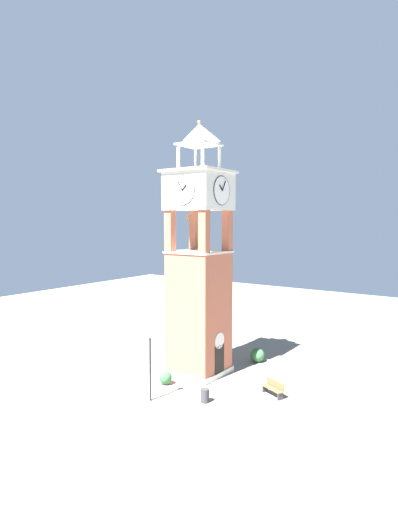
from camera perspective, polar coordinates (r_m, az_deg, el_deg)
The scene contains 8 objects.
ground at distance 31.79m, azimuth 0.00°, elevation -14.87°, with size 80.00×80.00×0.00m, color gray.
clock_tower at distance 30.18m, azimuth 0.00°, elevation -2.18°, with size 3.96×3.96×17.28m.
park_bench at distance 28.21m, azimuth 9.61°, elevation -16.50°, with size 1.08×1.63×0.95m.
lamp_post at distance 26.53m, azimuth -6.35°, elevation -12.47°, with size 0.36×0.36×4.12m.
trash_bin at distance 26.99m, azimuth 0.76°, elevation -17.62°, with size 0.52×0.52×0.80m, color #2D2D33.
shrub_near_entry at distance 29.66m, azimuth -4.35°, elevation -15.40°, with size 0.83×0.83×0.93m, color #336638.
shrub_left_of_tower at distance 34.14m, azimuth 7.54°, elevation -12.59°, with size 1.08×1.08×1.06m, color #336638.
shrub_behind_bench at distance 34.18m, azimuth 0.03°, elevation -12.80°, with size 1.27×1.27×0.74m, color #336638.
Camera 1 is at (-24.45, -17.31, 10.64)m, focal length 30.88 mm.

